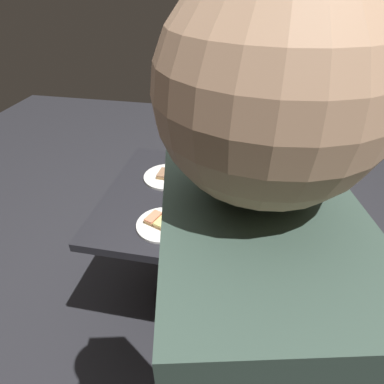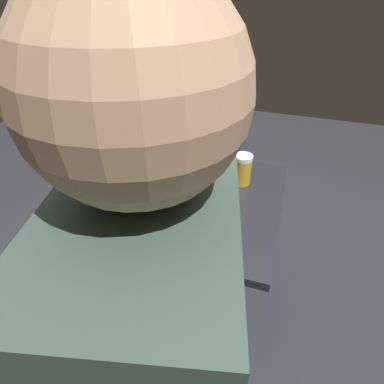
{
  "view_description": "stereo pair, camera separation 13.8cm",
  "coord_description": "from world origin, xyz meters",
  "px_view_note": "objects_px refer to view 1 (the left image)",
  "views": [
    {
      "loc": [
        0.21,
        -1.1,
        1.54
      ],
      "look_at": [
        0.0,
        0.0,
        0.74
      ],
      "focal_mm": 29.4,
      "sensor_mm": 36.0,
      "label": 1
    },
    {
      "loc": [
        0.35,
        -1.07,
        1.54
      ],
      "look_at": [
        0.0,
        0.0,
        0.74
      ],
      "focal_mm": 29.4,
      "sensor_mm": 36.0,
      "label": 2
    }
  ],
  "objects_px": {
    "plate_far": "(167,176)",
    "beer_glass_small": "(215,174)",
    "plate_near": "(163,224)",
    "beer_mug": "(237,166)",
    "cafe_chair": "(196,140)"
  },
  "relations": [
    {
      "from": "plate_far",
      "to": "beer_glass_small",
      "type": "relative_size",
      "value": 2.57
    },
    {
      "from": "plate_near",
      "to": "beer_glass_small",
      "type": "height_order",
      "value": "beer_glass_small"
    },
    {
      "from": "plate_near",
      "to": "beer_glass_small",
      "type": "xyz_separation_m",
      "value": [
        0.16,
        0.34,
        0.03
      ]
    },
    {
      "from": "beer_mug",
      "to": "beer_glass_small",
      "type": "height_order",
      "value": "beer_mug"
    },
    {
      "from": "plate_near",
      "to": "plate_far",
      "type": "relative_size",
      "value": 0.91
    },
    {
      "from": "beer_glass_small",
      "to": "beer_mug",
      "type": "bearing_deg",
      "value": 25.74
    },
    {
      "from": "plate_near",
      "to": "cafe_chair",
      "type": "bearing_deg",
      "value": 93.41
    },
    {
      "from": "beer_mug",
      "to": "beer_glass_small",
      "type": "distance_m",
      "value": 0.11
    },
    {
      "from": "beer_mug",
      "to": "cafe_chair",
      "type": "bearing_deg",
      "value": 115.4
    },
    {
      "from": "beer_mug",
      "to": "beer_glass_small",
      "type": "bearing_deg",
      "value": -154.26
    },
    {
      "from": "plate_far",
      "to": "cafe_chair",
      "type": "height_order",
      "value": "cafe_chair"
    },
    {
      "from": "plate_far",
      "to": "cafe_chair",
      "type": "distance_m",
      "value": 0.74
    },
    {
      "from": "plate_near",
      "to": "cafe_chair",
      "type": "relative_size",
      "value": 0.21
    },
    {
      "from": "plate_far",
      "to": "beer_glass_small",
      "type": "height_order",
      "value": "beer_glass_small"
    },
    {
      "from": "plate_near",
      "to": "beer_mug",
      "type": "relative_size",
      "value": 1.43
    }
  ]
}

